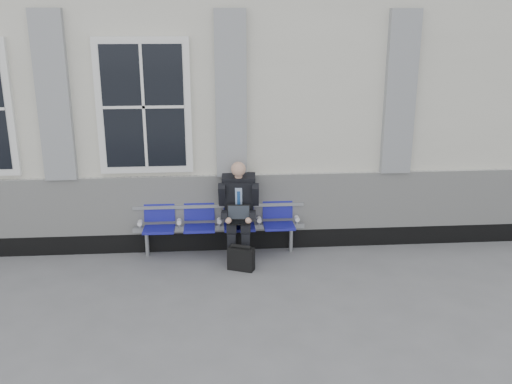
{
  "coord_description": "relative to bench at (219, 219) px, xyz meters",
  "views": [
    {
      "loc": [
        1.31,
        -6.82,
        3.48
      ],
      "look_at": [
        1.92,
        0.9,
        1.1
      ],
      "focal_mm": 40.0,
      "sensor_mm": 36.0,
      "label": 1
    }
  ],
  "objects": [
    {
      "name": "businessman",
      "position": [
        0.29,
        -0.14,
        0.24
      ],
      "size": [
        0.62,
        0.83,
        1.47
      ],
      "color": "black",
      "rests_on": "ground"
    },
    {
      "name": "bench",
      "position": [
        0.0,
        0.0,
        0.0
      ],
      "size": [
        2.6,
        0.47,
        0.91
      ],
      "color": "#9EA0A3",
      "rests_on": "ground"
    },
    {
      "name": "ground",
      "position": [
        -1.4,
        -1.32,
        -0.55
      ],
      "size": [
        70.0,
        70.0,
        0.0
      ],
      "primitive_type": "plane",
      "color": "slate",
      "rests_on": "ground"
    },
    {
      "name": "station_building",
      "position": [
        -1.41,
        2.15,
        1.67
      ],
      "size": [
        14.4,
        4.4,
        4.49
      ],
      "color": "silver",
      "rests_on": "ground"
    },
    {
      "name": "briefcase",
      "position": [
        0.29,
        -0.64,
        -0.38
      ],
      "size": [
        0.4,
        0.29,
        0.38
      ],
      "color": "black",
      "rests_on": "ground"
    }
  ]
}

